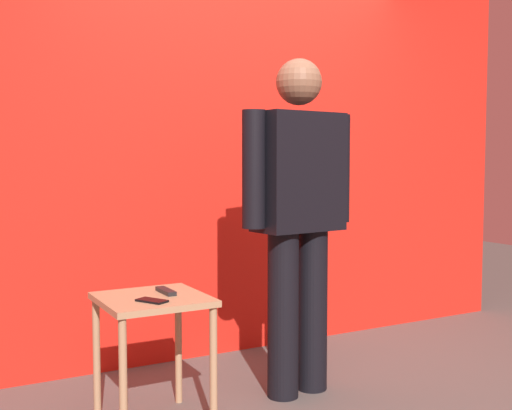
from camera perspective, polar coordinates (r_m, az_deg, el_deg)
name	(u,v)px	position (r m, az deg, el deg)	size (l,w,h in m)	color
back_wall_red	(235,130)	(4.23, -1.91, 6.77)	(4.60, 0.12, 2.94)	red
standing_person	(298,208)	(3.42, 3.81, -0.31)	(0.72, 0.30, 1.80)	black
side_table	(153,319)	(3.10, -9.21, -10.05)	(0.49, 0.49, 0.63)	tan
cell_phone	(152,301)	(2.96, -9.31, -8.45)	(0.07, 0.14, 0.01)	black
tv_remote	(166,291)	(3.14, -8.08, -7.64)	(0.04, 0.17, 0.02)	black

